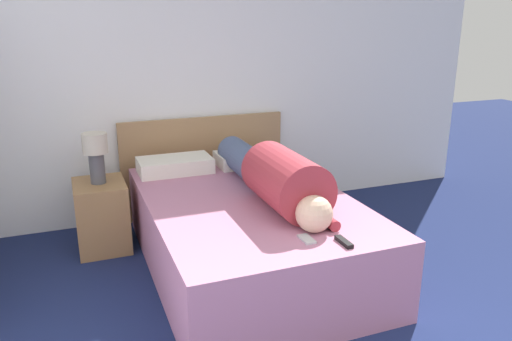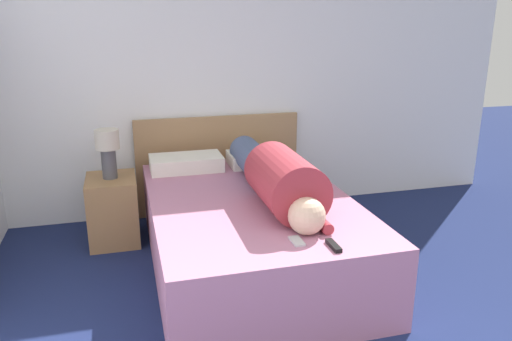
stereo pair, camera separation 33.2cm
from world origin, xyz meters
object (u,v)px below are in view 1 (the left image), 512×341
at_px(person_lying, 274,176).
at_px(pillow_near_headboard, 175,165).
at_px(cell_phone, 307,239).
at_px(table_lamp, 96,152).
at_px(pillow_second, 249,158).
at_px(tv_remote, 344,242).
at_px(nightstand, 102,215).
at_px(bed, 248,233).

relative_size(person_lying, pillow_near_headboard, 2.78).
xyz_separation_m(person_lying, cell_phone, (-0.09, -0.70, -0.16)).
xyz_separation_m(table_lamp, pillow_second, (1.28, 0.09, -0.20)).
bearing_deg(table_lamp, pillow_near_headboard, 7.95).
xyz_separation_m(pillow_near_headboard, pillow_second, (0.66, 0.00, -0.01)).
bearing_deg(cell_phone, tv_remote, -34.96).
distance_m(person_lying, pillow_second, 0.91).
relative_size(tv_remote, cell_phone, 1.15).
xyz_separation_m(nightstand, table_lamp, (0.00, 0.00, 0.51)).
xyz_separation_m(bed, nightstand, (-0.96, 0.72, 0.00)).
xyz_separation_m(tv_remote, cell_phone, (-0.17, 0.12, -0.01)).
bearing_deg(bed, table_lamp, 143.17).
bearing_deg(table_lamp, tv_remote, -53.25).
height_order(nightstand, person_lying, person_lying).
bearing_deg(nightstand, tv_remote, -53.25).
height_order(person_lying, tv_remote, person_lying).
distance_m(table_lamp, person_lying, 1.39).
xyz_separation_m(person_lying, tv_remote, (0.08, -0.82, -0.16)).
bearing_deg(person_lying, tv_remote, -84.44).
bearing_deg(tv_remote, pillow_second, 87.85).
relative_size(nightstand, person_lying, 0.33).
bearing_deg(nightstand, bed, -36.83).
bearing_deg(person_lying, table_lamp, 144.59).
relative_size(person_lying, tv_remote, 11.07).
bearing_deg(pillow_second, nightstand, -176.13).
distance_m(nightstand, cell_phone, 1.84).
bearing_deg(bed, tv_remote, -74.68).
xyz_separation_m(nightstand, tv_remote, (1.21, -1.62, 0.28)).
height_order(nightstand, pillow_near_headboard, pillow_near_headboard).
bearing_deg(pillow_near_headboard, cell_phone, -75.19).
bearing_deg(person_lying, pillow_second, 80.83).
relative_size(table_lamp, tv_remote, 2.61).
bearing_deg(bed, person_lying, -26.20).
distance_m(nightstand, tv_remote, 2.04).
bearing_deg(table_lamp, bed, -36.83).
relative_size(person_lying, cell_phone, 12.77).
distance_m(tv_remote, cell_phone, 0.21).
relative_size(nightstand, pillow_second, 0.96).
xyz_separation_m(pillow_second, cell_phone, (-0.24, -1.59, -0.05)).
distance_m(bed, person_lying, 0.47).
xyz_separation_m(table_lamp, pillow_near_headboard, (0.62, 0.09, -0.19)).
distance_m(table_lamp, pillow_second, 1.29).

